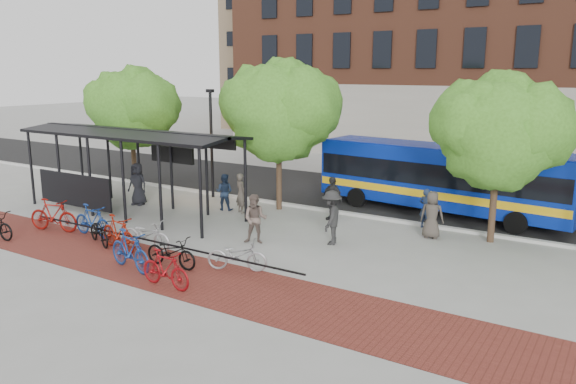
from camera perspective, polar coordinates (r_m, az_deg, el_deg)
The scene contains 28 objects.
ground at distance 20.49m, azimuth 1.09°, elevation -4.73°, with size 160.00×160.00×0.00m, color #9E9E99.
asphalt_street at distance 27.42m, azimuth 9.77°, elevation -0.50°, with size 160.00×8.00×0.01m, color black.
curb at distance 23.86m, azimuth 6.07°, elevation -2.18°, with size 160.00×0.25×0.12m, color #B7B7B2.
brick_strip at distance 17.93m, azimuth -12.91°, elevation -7.57°, with size 24.00×3.00×0.01m, color maroon.
bike_rack_rail at distance 19.41m, azimuth -13.76°, elevation -6.08°, with size 12.00×0.05×0.95m, color black.
bus_shelter at distance 24.65m, azimuth -15.95°, elevation 4.84°, with size 10.60×3.07×3.60m.
tree_a at distance 29.88m, azimuth -15.51°, elevation 8.49°, with size 4.90×4.00×6.18m.
tree_b at distance 24.02m, azimuth -0.69°, elevation 8.63°, with size 5.15×4.20×6.47m.
tree_c at distance 20.62m, azimuth 20.93°, elevation 6.08°, with size 4.66×3.80×5.92m.
lamp_post_left at distance 26.81m, azimuth -7.78°, elevation 5.23°, with size 0.35×0.20×5.12m.
bus at distance 24.44m, azimuth 15.43°, elevation 1.65°, with size 10.93×3.47×2.90m.
bike_1 at distance 22.99m, azimuth -22.74°, elevation -2.19°, with size 0.59×2.09×1.26m, color maroon.
bike_3 at distance 21.77m, azimuth -19.25°, elevation -2.77°, with size 0.56×1.99×1.20m, color navy.
bike_4 at distance 20.77m, azimuth -18.63°, elevation -3.82°, with size 0.62×1.77×0.93m, color black.
bike_5 at distance 19.92m, azimuth -16.86°, elevation -3.98°, with size 0.56×1.99×1.19m, color maroon.
bike_6 at distance 19.73m, azimuth -14.18°, elevation -4.21°, with size 0.69×1.98×1.04m, color #B2B2B5.
bike_7 at distance 17.84m, azimuth -15.76°, elevation -5.73°, with size 0.58×2.07×1.24m, color navy.
bike_8 at distance 17.82m, azimuth -11.79°, elevation -5.96°, with size 0.66×1.89×0.99m, color black.
bike_9 at distance 16.23m, azimuth -12.36°, elevation -7.64°, with size 0.51×1.81×1.09m, color maroon.
bike_10 at distance 17.23m, azimuth -5.18°, elevation -6.40°, with size 0.65×1.87×0.98m, color gray.
pedestrian_0 at distance 26.22m, azimuth -15.03°, elevation 0.80°, with size 0.94×0.61×1.92m, color black.
pedestrian_1 at distance 24.01m, azimuth -4.80°, elevation -0.11°, with size 0.62×0.41×1.71m, color #49423A.
pedestrian_2 at distance 24.55m, azimuth -6.48°, elevation 0.01°, with size 0.78×0.61×1.61m, color #1A283E.
pedestrian_4 at distance 22.82m, azimuth 4.50°, elevation -0.65°, with size 1.05×0.44×1.80m, color #252525.
pedestrian_6 at distance 20.96m, azimuth 14.42°, elevation -2.26°, with size 0.85×0.55×1.74m, color #423B34.
pedestrian_7 at distance 22.25m, azimuth 13.84°, elevation -1.63°, with size 0.57×0.37×1.56m, color #1E2B46.
pedestrian_8 at distance 19.73m, azimuth -3.34°, elevation -2.76°, with size 0.86×0.67×1.76m, color brown.
pedestrian_9 at distance 19.65m, azimuth 4.45°, elevation -2.59°, with size 1.24×0.71×1.92m, color #252525.
Camera 1 is at (10.11, -16.77, 6.01)m, focal length 35.00 mm.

